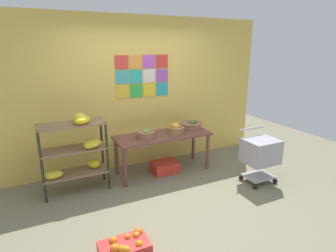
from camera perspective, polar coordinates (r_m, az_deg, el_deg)
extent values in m
plane|color=#736F57|center=(4.11, 2.01, -15.29)|extent=(9.04, 9.04, 0.00)
cube|color=#E0BA51|center=(5.00, -6.17, 6.69)|extent=(5.00, 0.06, 2.66)
cube|color=red|center=(4.81, -9.62, 12.89)|extent=(0.23, 0.01, 0.23)
cube|color=orange|center=(4.89, -6.75, 13.04)|extent=(0.23, 0.01, 0.23)
cube|color=#B04BB7|center=(4.98, -3.96, 13.16)|extent=(0.23, 0.01, 0.23)
cube|color=red|center=(5.07, -1.28, 13.25)|extent=(0.23, 0.01, 0.23)
cube|color=teal|center=(4.83, -9.48, 9.93)|extent=(0.23, 0.01, 0.23)
cube|color=teal|center=(4.91, -6.65, 10.13)|extent=(0.23, 0.01, 0.23)
cube|color=silver|center=(4.99, -3.91, 10.30)|extent=(0.23, 0.01, 0.23)
cube|color=purple|center=(5.09, -1.26, 10.45)|extent=(0.23, 0.01, 0.23)
cube|color=gold|center=(4.86, -9.35, 7.01)|extent=(0.23, 0.01, 0.23)
cube|color=green|center=(4.94, -6.56, 7.25)|extent=(0.23, 0.01, 0.23)
cube|color=yellow|center=(5.03, -3.85, 7.47)|extent=(0.23, 0.01, 0.23)
cube|color=teal|center=(5.12, -1.24, 7.67)|extent=(0.23, 0.01, 0.23)
cylinder|color=#262D1A|center=(4.20, -24.64, -7.89)|extent=(0.04, 0.04, 1.07)
cylinder|color=#262D1A|center=(4.29, -12.41, -6.26)|extent=(0.04, 0.04, 1.07)
cylinder|color=#262D1A|center=(4.53, -24.79, -6.21)|extent=(0.04, 0.04, 1.07)
cylinder|color=#262D1A|center=(4.61, -13.45, -4.74)|extent=(0.04, 0.04, 1.07)
cube|color=#87674C|center=(4.48, -18.49, -9.14)|extent=(0.95, 0.39, 0.03)
ellipsoid|color=yellow|center=(4.50, -15.12, -7.53)|extent=(0.25, 0.25, 0.14)
ellipsoid|color=gold|center=(4.35, -22.69, -9.28)|extent=(0.29, 0.19, 0.12)
cube|color=#87674C|center=(4.33, -18.94, -4.55)|extent=(0.95, 0.39, 0.02)
ellipsoid|color=yellow|center=(4.29, -15.05, -3.34)|extent=(0.21, 0.31, 0.13)
ellipsoid|color=yellow|center=(4.28, -15.24, -3.49)|extent=(0.26, 0.16, 0.11)
ellipsoid|color=gold|center=(4.24, -15.87, -3.62)|extent=(0.27, 0.30, 0.13)
cube|color=#87674C|center=(4.22, -19.40, 0.31)|extent=(0.95, 0.39, 0.02)
ellipsoid|color=yellow|center=(4.11, -17.40, 1.07)|extent=(0.27, 0.24, 0.11)
ellipsoid|color=gold|center=(4.24, -17.34, 1.46)|extent=(0.28, 0.25, 0.10)
ellipsoid|color=yellow|center=(4.19, -17.71, 1.58)|extent=(0.23, 0.26, 0.15)
cube|color=brown|center=(4.73, -1.09, -1.95)|extent=(1.65, 0.62, 0.04)
cylinder|color=brown|center=(4.39, -8.91, -8.49)|extent=(0.06, 0.06, 0.65)
cylinder|color=brown|center=(5.00, 8.18, -5.33)|extent=(0.06, 0.06, 0.65)
cylinder|color=brown|center=(4.83, -10.66, -6.23)|extent=(0.06, 0.06, 0.65)
cylinder|color=brown|center=(5.39, 5.24, -3.62)|extent=(0.06, 0.06, 0.65)
cylinder|color=#966D47|center=(4.55, -4.60, -1.80)|extent=(0.27, 0.27, 0.10)
torus|color=#9D6B40|center=(4.54, -4.62, -1.20)|extent=(0.30, 0.30, 0.03)
sphere|color=#6DC441|center=(4.58, -4.52, -0.84)|extent=(0.06, 0.06, 0.06)
sphere|color=#7BBB3F|center=(4.49, -4.18, -1.19)|extent=(0.05, 0.05, 0.05)
sphere|color=#7DC03B|center=(4.54, -4.54, -1.12)|extent=(0.05, 0.05, 0.05)
sphere|color=#7DC440|center=(4.51, -4.92, -1.14)|extent=(0.05, 0.05, 0.05)
cylinder|color=olive|center=(4.74, 1.70, -0.96)|extent=(0.26, 0.26, 0.11)
torus|color=olive|center=(4.73, 1.71, -0.31)|extent=(0.29, 0.29, 0.02)
sphere|color=gold|center=(4.71, 1.64, -0.06)|extent=(0.10, 0.10, 0.10)
sphere|color=gold|center=(4.72, 1.71, -0.04)|extent=(0.09, 0.09, 0.09)
sphere|color=gold|center=(4.75, 1.86, 0.05)|extent=(0.11, 0.11, 0.11)
sphere|color=gold|center=(4.76, 1.20, 0.09)|extent=(0.11, 0.11, 0.11)
sphere|color=gold|center=(4.72, 1.59, -0.12)|extent=(0.09, 0.09, 0.09)
sphere|color=gold|center=(4.77, 1.44, 0.14)|extent=(0.10, 0.10, 0.10)
cylinder|color=#9C6C4F|center=(5.12, 4.77, 0.14)|extent=(0.38, 0.38, 0.09)
torus|color=#A36F49|center=(5.10, 4.78, 0.63)|extent=(0.41, 0.41, 0.03)
sphere|color=#476523|center=(5.10, 4.75, 0.78)|extent=(0.07, 0.07, 0.07)
sphere|color=#456C39|center=(5.10, 4.63, 0.71)|extent=(0.08, 0.08, 0.08)
sphere|color=#3C7035|center=(5.01, 5.08, 0.50)|extent=(0.08, 0.08, 0.08)
sphere|color=#3B602F|center=(5.09, 5.46, 0.74)|extent=(0.08, 0.08, 0.08)
cube|color=red|center=(4.92, -0.64, -8.47)|extent=(0.45, 0.35, 0.19)
cube|color=red|center=(3.23, -8.99, -23.89)|extent=(0.52, 0.32, 0.15)
sphere|color=orange|center=(3.11, -10.90, -23.61)|extent=(0.10, 0.10, 0.10)
sphere|color=orange|center=(3.15, -5.99, -23.14)|extent=(0.08, 0.08, 0.08)
sphere|color=orange|center=(3.10, -9.55, -23.84)|extent=(0.08, 0.08, 0.08)
sphere|color=orange|center=(3.10, -8.45, -24.00)|extent=(0.07, 0.07, 0.07)
sphere|color=orange|center=(3.23, -11.26, -22.26)|extent=(0.09, 0.09, 0.09)
sphere|color=orange|center=(3.29, -6.15, -20.87)|extent=(0.09, 0.09, 0.09)
sphere|color=orange|center=(3.10, -8.66, -23.96)|extent=(0.08, 0.08, 0.08)
sphere|color=orange|center=(3.25, -8.33, -21.75)|extent=(0.07, 0.07, 0.07)
sphere|color=orange|center=(3.26, -6.56, -21.56)|extent=(0.08, 0.08, 0.08)
sphere|color=black|center=(4.61, 17.59, -11.83)|extent=(0.08, 0.08, 0.08)
sphere|color=black|center=(4.88, 21.28, -10.54)|extent=(0.08, 0.08, 0.08)
sphere|color=black|center=(4.82, 14.90, -10.30)|extent=(0.08, 0.08, 0.08)
sphere|color=black|center=(5.09, 18.58, -9.18)|extent=(0.08, 0.08, 0.08)
cube|color=#A5A8AD|center=(4.82, 18.17, -9.80)|extent=(0.44, 0.35, 0.03)
cube|color=#A19FAF|center=(4.65, 18.64, -4.94)|extent=(0.52, 0.43, 0.38)
cylinder|color=#A19FAF|center=(4.72, 16.93, -0.48)|extent=(0.50, 0.03, 0.03)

